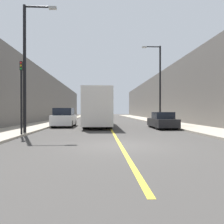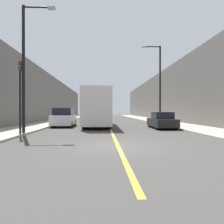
{
  "view_description": "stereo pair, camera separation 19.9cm",
  "coord_description": "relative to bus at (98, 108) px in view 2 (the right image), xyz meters",
  "views": [
    {
      "loc": [
        -0.9,
        -9.77,
        1.55
      ],
      "look_at": [
        0.5,
        16.64,
        1.42
      ],
      "focal_mm": 35.0,
      "sensor_mm": 36.0,
      "label": 1
    },
    {
      "loc": [
        -0.7,
        -9.78,
        1.55
      ],
      "look_at": [
        0.5,
        16.64,
        1.42
      ],
      "focal_mm": 35.0,
      "sensor_mm": 36.0,
      "label": 2
    }
  ],
  "objects": [
    {
      "name": "ground_plane",
      "position": [
        1.16,
        -12.47,
        -1.88
      ],
      "size": [
        200.0,
        200.0,
        0.0
      ],
      "primitive_type": "plane",
      "color": "#3F3D3A"
    },
    {
      "name": "sidewalk_left",
      "position": [
        -6.15,
        17.53,
        -1.82
      ],
      "size": [
        3.48,
        72.0,
        0.13
      ],
      "primitive_type": "cube",
      "color": "#A89E8C",
      "rests_on": "ground"
    },
    {
      "name": "sidewalk_right",
      "position": [
        8.48,
        17.53,
        -1.82
      ],
      "size": [
        3.48,
        72.0,
        0.13
      ],
      "primitive_type": "cube",
      "color": "#A89E8C",
      "rests_on": "ground"
    },
    {
      "name": "building_row_left",
      "position": [
        -9.89,
        17.53,
        1.85
      ],
      "size": [
        4.0,
        72.0,
        7.47
      ],
      "primitive_type": "cube",
      "color": "#66605B",
      "rests_on": "ground"
    },
    {
      "name": "building_row_right",
      "position": [
        12.22,
        17.53,
        2.16
      ],
      "size": [
        4.0,
        72.0,
        8.08
      ],
      "primitive_type": "cube",
      "color": "#66605B",
      "rests_on": "ground"
    },
    {
      "name": "road_center_line",
      "position": [
        1.16,
        17.53,
        -1.88
      ],
      "size": [
        0.16,
        72.0,
        0.01
      ],
      "primitive_type": "cube",
      "color": "gold",
      "rests_on": "ground"
    },
    {
      "name": "bus",
      "position": [
        0.0,
        0.0,
        0.0
      ],
      "size": [
        2.54,
        10.68,
        3.53
      ],
      "color": "silver",
      "rests_on": "ground"
    },
    {
      "name": "parked_suv_left",
      "position": [
        -3.3,
        -0.58,
        -1.04
      ],
      "size": [
        1.95,
        4.43,
        1.83
      ],
      "color": "silver",
      "rests_on": "ground"
    },
    {
      "name": "car_right_near",
      "position": [
        5.73,
        -3.24,
        -1.22
      ],
      "size": [
        1.79,
        4.26,
        1.45
      ],
      "color": "black",
      "rests_on": "ground"
    },
    {
      "name": "street_lamp_left",
      "position": [
        -4.56,
        -7.64,
        2.92
      ],
      "size": [
        2.18,
        0.24,
        8.37
      ],
      "color": "black",
      "rests_on": "sidewalk_left"
    },
    {
      "name": "street_lamp_right",
      "position": [
        6.89,
        2.23,
        3.14
      ],
      "size": [
        2.18,
        0.24,
        8.8
      ],
      "color": "black",
      "rests_on": "sidewalk_right"
    },
    {
      "name": "traffic_light",
      "position": [
        -4.61,
        -8.51,
        0.68
      ],
      "size": [
        0.16,
        0.18,
        4.48
      ],
      "color": "black",
      "rests_on": "sidewalk_left"
    }
  ]
}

